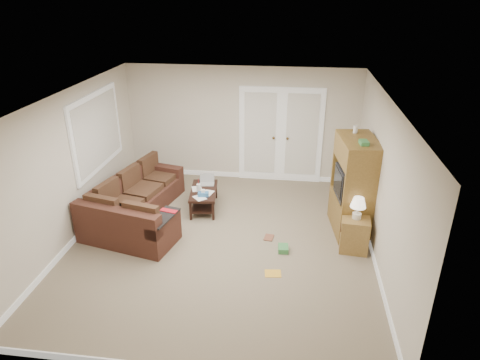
# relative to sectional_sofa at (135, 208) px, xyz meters

# --- Properties ---
(floor) EXTENTS (5.50, 5.50, 0.00)m
(floor) POSITION_rel_sectional_sofa_xyz_m (1.68, -0.47, -0.30)
(floor) COLOR gray
(floor) RESTS_ON ground
(ceiling) EXTENTS (5.00, 5.50, 0.02)m
(ceiling) POSITION_rel_sectional_sofa_xyz_m (1.68, -0.47, 2.20)
(ceiling) COLOR silver
(ceiling) RESTS_ON wall_back
(wall_left) EXTENTS (0.02, 5.50, 2.50)m
(wall_left) POSITION_rel_sectional_sofa_xyz_m (-0.82, -0.47, 0.95)
(wall_left) COLOR beige
(wall_left) RESTS_ON floor
(wall_right) EXTENTS (0.02, 5.50, 2.50)m
(wall_right) POSITION_rel_sectional_sofa_xyz_m (4.18, -0.47, 0.95)
(wall_right) COLOR beige
(wall_right) RESTS_ON floor
(wall_back) EXTENTS (5.00, 0.02, 2.50)m
(wall_back) POSITION_rel_sectional_sofa_xyz_m (1.68, 2.28, 0.95)
(wall_back) COLOR beige
(wall_back) RESTS_ON floor
(wall_front) EXTENTS (5.00, 0.02, 2.50)m
(wall_front) POSITION_rel_sectional_sofa_xyz_m (1.68, -3.22, 0.95)
(wall_front) COLOR beige
(wall_front) RESTS_ON floor
(baseboards) EXTENTS (5.00, 5.50, 0.10)m
(baseboards) POSITION_rel_sectional_sofa_xyz_m (1.68, -0.47, -0.25)
(baseboards) COLOR silver
(baseboards) RESTS_ON floor
(french_doors) EXTENTS (1.80, 0.05, 2.13)m
(french_doors) POSITION_rel_sectional_sofa_xyz_m (2.53, 2.25, 0.74)
(french_doors) COLOR silver
(french_doors) RESTS_ON floor
(window_left) EXTENTS (0.05, 1.92, 1.42)m
(window_left) POSITION_rel_sectional_sofa_xyz_m (-0.79, 0.53, 1.25)
(window_left) COLOR silver
(window_left) RESTS_ON wall_left
(sectional_sofa) EXTENTS (1.77, 2.75, 0.76)m
(sectional_sofa) POSITION_rel_sectional_sofa_xyz_m (0.00, 0.00, 0.00)
(sectional_sofa) COLOR #46251B
(sectional_sofa) RESTS_ON floor
(coffee_table) EXTENTS (0.61, 1.03, 0.67)m
(coffee_table) POSITION_rel_sectional_sofa_xyz_m (1.14, 0.70, -0.08)
(coffee_table) COLOR black
(coffee_table) RESTS_ON floor
(tv_armoire) EXTENTS (0.71, 1.13, 1.84)m
(tv_armoire) POSITION_rel_sectional_sofa_xyz_m (3.87, 0.25, 0.57)
(tv_armoire) COLOR brown
(tv_armoire) RESTS_ON floor
(side_cabinet) EXTENTS (0.49, 0.49, 0.95)m
(side_cabinet) POSITION_rel_sectional_sofa_xyz_m (3.88, -0.39, 0.05)
(side_cabinet) COLOR olive
(side_cabinet) RESTS_ON floor
(space_heater) EXTENTS (0.13, 0.12, 0.30)m
(space_heater) POSITION_rel_sectional_sofa_xyz_m (3.76, 1.84, -0.14)
(space_heater) COLOR silver
(space_heater) RESTS_ON floor
(floor_magazine) EXTENTS (0.27, 0.22, 0.01)m
(floor_magazine) POSITION_rel_sectional_sofa_xyz_m (2.60, -1.24, -0.29)
(floor_magazine) COLOR gold
(floor_magazine) RESTS_ON floor
(floor_greenbox) EXTENTS (0.18, 0.23, 0.09)m
(floor_greenbox) POSITION_rel_sectional_sofa_xyz_m (2.73, -0.60, -0.25)
(floor_greenbox) COLOR #397E40
(floor_greenbox) RESTS_ON floor
(floor_book) EXTENTS (0.18, 0.23, 0.02)m
(floor_book) POSITION_rel_sectional_sofa_xyz_m (2.39, -0.23, -0.29)
(floor_book) COLOR brown
(floor_book) RESTS_ON floor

